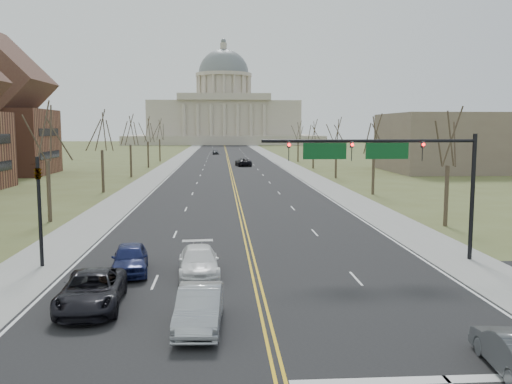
{
  "coord_description": "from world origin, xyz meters",
  "views": [
    {
      "loc": [
        -1.72,
        -16.05,
        7.52
      ],
      "look_at": [
        0.75,
        21.96,
        3.0
      ],
      "focal_mm": 38.0,
      "sensor_mm": 36.0,
      "label": 1
    }
  ],
  "objects": [
    {
      "name": "ground",
      "position": [
        0.0,
        0.0,
        0.0
      ],
      "size": [
        600.0,
        600.0,
        0.0
      ],
      "primitive_type": "plane",
      "color": "brown",
      "rests_on": "ground"
    },
    {
      "name": "road",
      "position": [
        0.0,
        110.0,
        0.01
      ],
      "size": [
        20.0,
        380.0,
        0.01
      ],
      "primitive_type": "cube",
      "color": "black",
      "rests_on": "ground"
    },
    {
      "name": "cross_road",
      "position": [
        0.0,
        6.0,
        0.01
      ],
      "size": [
        120.0,
        14.0,
        0.01
      ],
      "primitive_type": "cube",
      "color": "black",
      "rests_on": "ground"
    },
    {
      "name": "sidewalk_left",
      "position": [
        -12.0,
        110.0,
        0.01
      ],
      "size": [
        4.0,
        380.0,
        0.03
      ],
      "primitive_type": "cube",
      "color": "gray",
      "rests_on": "ground"
    },
    {
      "name": "sidewalk_right",
      "position": [
        12.0,
        110.0,
        0.01
      ],
      "size": [
        4.0,
        380.0,
        0.03
      ],
      "primitive_type": "cube",
      "color": "gray",
      "rests_on": "ground"
    },
    {
      "name": "center_line",
      "position": [
        0.0,
        110.0,
        0.01
      ],
      "size": [
        0.42,
        380.0,
        0.01
      ],
      "primitive_type": "cube",
      "color": "gold",
      "rests_on": "road"
    },
    {
      "name": "edge_line_left",
      "position": [
        -9.8,
        110.0,
        0.01
      ],
      "size": [
        0.15,
        380.0,
        0.01
      ],
      "primitive_type": "cube",
      "color": "silver",
      "rests_on": "road"
    },
    {
      "name": "edge_line_right",
      "position": [
        9.8,
        110.0,
        0.01
      ],
      "size": [
        0.15,
        380.0,
        0.01
      ],
      "primitive_type": "cube",
      "color": "silver",
      "rests_on": "road"
    },
    {
      "name": "stop_bar",
      "position": [
        5.0,
        -1.0,
        0.01
      ],
      "size": [
        9.5,
        0.5,
        0.01
      ],
      "primitive_type": "cube",
      "color": "silver",
      "rests_on": "road"
    },
    {
      "name": "capitol",
      "position": [
        0.0,
        249.91,
        14.2
      ],
      "size": [
        90.0,
        60.0,
        50.0
      ],
      "color": "#B7AE98",
      "rests_on": "ground"
    },
    {
      "name": "signal_mast",
      "position": [
        7.45,
        13.5,
        5.76
      ],
      "size": [
        12.12,
        0.44,
        7.2
      ],
      "color": "black",
      "rests_on": "ground"
    },
    {
      "name": "signal_left",
      "position": [
        -11.5,
        13.5,
        3.71
      ],
      "size": [
        0.32,
        0.36,
        6.0
      ],
      "color": "black",
      "rests_on": "ground"
    },
    {
      "name": "tree_r_0",
      "position": [
        15.5,
        24.0,
        6.55
      ],
      "size": [
        3.74,
        3.74,
        8.5
      ],
      "color": "#392F21",
      "rests_on": "ground"
    },
    {
      "name": "tree_l_0",
      "position": [
        -15.5,
        28.0,
        6.94
      ],
      "size": [
        3.96,
        3.96,
        9.0
      ],
      "color": "#392F21",
      "rests_on": "ground"
    },
    {
      "name": "tree_r_1",
      "position": [
        15.5,
        44.0,
        6.55
      ],
      "size": [
        3.74,
        3.74,
        8.5
      ],
      "color": "#392F21",
      "rests_on": "ground"
    },
    {
      "name": "tree_l_1",
      "position": [
        -15.5,
        48.0,
        6.94
      ],
      "size": [
        3.96,
        3.96,
        9.0
      ],
      "color": "#392F21",
      "rests_on": "ground"
    },
    {
      "name": "tree_r_2",
      "position": [
        15.5,
        64.0,
        6.55
      ],
      "size": [
        3.74,
        3.74,
        8.5
      ],
      "color": "#392F21",
      "rests_on": "ground"
    },
    {
      "name": "tree_l_2",
      "position": [
        -15.5,
        68.0,
        6.94
      ],
      "size": [
        3.96,
        3.96,
        9.0
      ],
      "color": "#392F21",
      "rests_on": "ground"
    },
    {
      "name": "tree_r_3",
      "position": [
        15.5,
        84.0,
        6.55
      ],
      "size": [
        3.74,
        3.74,
        8.5
      ],
      "color": "#392F21",
      "rests_on": "ground"
    },
    {
      "name": "tree_l_3",
      "position": [
        -15.5,
        88.0,
        6.94
      ],
      "size": [
        3.96,
        3.96,
        9.0
      ],
      "color": "#392F21",
      "rests_on": "ground"
    },
    {
      "name": "tree_r_4",
      "position": [
        15.5,
        104.0,
        6.55
      ],
      "size": [
        3.74,
        3.74,
        8.5
      ],
      "color": "#392F21",
      "rests_on": "ground"
    },
    {
      "name": "tree_l_4",
      "position": [
        -15.5,
        108.0,
        6.94
      ],
      "size": [
        3.96,
        3.96,
        9.0
      ],
      "color": "#392F21",
      "rests_on": "ground"
    },
    {
      "name": "bldg_right_mass",
      "position": [
        40.0,
        76.0,
        5.0
      ],
      "size": [
        25.0,
        20.0,
        10.0
      ],
      "primitive_type": "cube",
      "color": "#6B594C",
      "rests_on": "ground"
    },
    {
      "name": "car_sb_inner_lead",
      "position": [
        -2.57,
        3.79,
        0.78
      ],
      "size": [
        1.84,
        4.72,
        1.53
      ],
      "primitive_type": "imported",
      "rotation": [
        0.0,
        0.0,
        -0.05
      ],
      "color": "#9FA2A7",
      "rests_on": "road"
    },
    {
      "name": "car_sb_outer_lead",
      "position": [
        -7.17,
        6.35,
        0.76
      ],
      "size": [
        2.83,
        5.53,
        1.5
      ],
      "primitive_type": "imported",
      "rotation": [
        0.0,
        0.0,
        0.07
      ],
      "color": "black",
      "rests_on": "road"
    },
    {
      "name": "car_sb_inner_second",
      "position": [
        -2.89,
        11.09,
        0.73
      ],
      "size": [
        2.32,
        5.05,
        1.43
      ],
      "primitive_type": "imported",
      "rotation": [
        0.0,
        0.0,
        0.06
      ],
      "color": "white",
      "rests_on": "road"
    },
    {
      "name": "car_sb_outer_second",
      "position": [
        -6.47,
        11.85,
        0.77
      ],
      "size": [
        2.33,
        4.65,
        1.52
      ],
      "primitive_type": "imported",
      "rotation": [
        0.0,
        0.0,
        0.12
      ],
      "color": "#161E50",
      "rests_on": "road"
    },
    {
      "name": "car_far_nb",
      "position": [
        2.71,
        91.06,
        0.8
      ],
      "size": [
        3.37,
        6.0,
        1.58
      ],
      "primitive_type": "imported",
      "rotation": [
        0.0,
        0.0,
        3.28
      ],
      "color": "black",
      "rests_on": "road"
    },
    {
      "name": "car_far_sb",
      "position": [
        -3.22,
        139.34,
        0.71
      ],
      "size": [
        1.88,
        4.21,
        1.41
      ],
      "primitive_type": "imported",
      "rotation": [
        0.0,
        0.0,
        0.05
      ],
      "color": "#505358",
      "rests_on": "road"
    }
  ]
}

